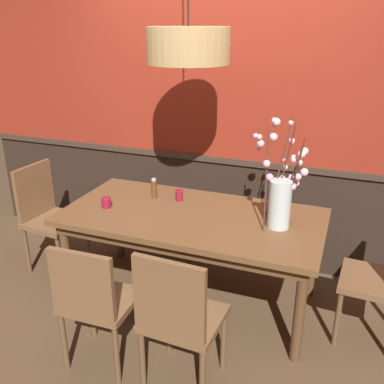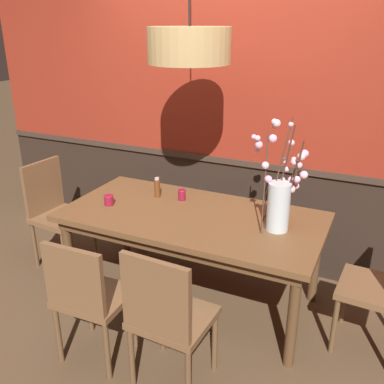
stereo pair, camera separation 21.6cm
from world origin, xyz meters
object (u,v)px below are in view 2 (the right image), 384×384
object	(u,v)px
chair_head_west_end	(55,208)
candle_holder_nearer_edge	(109,200)
pendant_lamp	(189,45)
candle_holder_nearer_center	(182,195)
chair_far_side_left	(202,196)
condiment_bottle	(157,188)
chair_near_side_right	(167,315)
chair_near_side_left	(87,295)
vase_with_blossoms	(280,198)
dining_table	(192,224)

from	to	relation	value
chair_head_west_end	candle_holder_nearer_edge	distance (m)	0.76
pendant_lamp	candle_holder_nearer_center	bearing A→B (deg)	132.73
chair_far_side_left	condiment_bottle	bearing A→B (deg)	-98.55
chair_near_side_right	condiment_bottle	xyz separation A→B (m)	(-0.65, 1.07, 0.30)
chair_near_side_left	pendant_lamp	bearing A→B (deg)	75.16
chair_far_side_left	candle_holder_nearer_center	world-z (taller)	chair_far_side_left
chair_near_side_left	candle_holder_nearer_center	xyz separation A→B (m)	(0.11, 1.11, 0.28)
chair_near_side_left	vase_with_blossoms	bearing A→B (deg)	44.75
dining_table	pendant_lamp	size ratio (longest dim) A/B	1.70
chair_near_side_right	chair_near_side_left	size ratio (longest dim) A/B	1.06
dining_table	candle_holder_nearer_edge	distance (m)	0.68
condiment_bottle	chair_near_side_right	bearing A→B (deg)	-58.56
dining_table	candle_holder_nearer_edge	bearing A→B (deg)	-170.02
condiment_bottle	pendant_lamp	world-z (taller)	pendant_lamp
pendant_lamp	chair_near_side_right	bearing A→B (deg)	-72.31
chair_head_west_end	chair_near_side_left	size ratio (longest dim) A/B	1.07
dining_table	condiment_bottle	distance (m)	0.47
chair_near_side_left	candle_holder_nearer_center	world-z (taller)	chair_near_side_left
chair_head_west_end	condiment_bottle	world-z (taller)	chair_head_west_end
chair_head_west_end	pendant_lamp	world-z (taller)	pendant_lamp
chair_head_west_end	candle_holder_nearer_edge	size ratio (longest dim) A/B	11.73
chair_head_west_end	vase_with_blossoms	distance (m)	2.05
candle_holder_nearer_center	condiment_bottle	bearing A→B (deg)	-173.11
candle_holder_nearer_edge	dining_table	bearing A→B (deg)	9.98
chair_head_west_end	condiment_bottle	size ratio (longest dim) A/B	5.64
chair_near_side_right	chair_far_side_left	bearing A→B (deg)	107.47
chair_near_side_right	candle_holder_nearer_edge	size ratio (longest dim) A/B	11.67
chair_near_side_right	candle_holder_nearer_edge	bearing A→B (deg)	140.24
chair_near_side_left	condiment_bottle	xyz separation A→B (m)	(-0.10, 1.08, 0.32)
vase_with_blossoms	pendant_lamp	distance (m)	1.18
chair_near_side_left	candle_holder_nearer_edge	world-z (taller)	chair_near_side_left
chair_far_side_left	chair_near_side_right	distance (m)	1.83
chair_head_west_end	chair_near_side_left	bearing A→B (deg)	-40.66
candle_holder_nearer_edge	chair_head_west_end	bearing A→B (deg)	168.78
chair_near_side_right	condiment_bottle	bearing A→B (deg)	121.44
dining_table	condiment_bottle	world-z (taller)	condiment_bottle
vase_with_blossoms	pendant_lamp	xyz separation A→B (m)	(-0.69, 0.02, 0.96)
dining_table	chair_far_side_left	distance (m)	0.93
chair_near_side_left	candle_holder_nearer_edge	size ratio (longest dim) A/B	11.00
pendant_lamp	chair_near_side_left	bearing A→B (deg)	-104.84
chair_near_side_left	candle_holder_nearer_center	bearing A→B (deg)	84.34
candle_holder_nearer_edge	condiment_bottle	size ratio (longest dim) A/B	0.48
chair_far_side_left	vase_with_blossoms	distance (m)	1.33
dining_table	pendant_lamp	bearing A→B (deg)	128.92
chair_far_side_left	vase_with_blossoms	size ratio (longest dim) A/B	1.19
dining_table	chair_near_side_left	xyz separation A→B (m)	(-0.30, -0.89, -0.16)
condiment_bottle	candle_holder_nearer_edge	bearing A→B (deg)	-130.67
candle_holder_nearer_center	candle_holder_nearer_edge	world-z (taller)	candle_holder_nearer_center
candle_holder_nearer_edge	chair_far_side_left	bearing A→B (deg)	69.70
candle_holder_nearer_center	candle_holder_nearer_edge	xyz separation A→B (m)	(-0.47, -0.33, -0.00)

